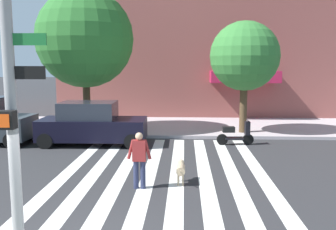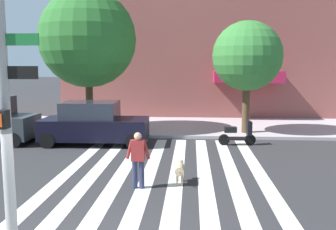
{
  "view_description": "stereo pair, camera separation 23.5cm",
  "coord_description": "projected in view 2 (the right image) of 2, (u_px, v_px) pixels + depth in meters",
  "views": [
    {
      "loc": [
        2.04,
        -6.02,
        3.61
      ],
      "look_at": [
        1.5,
        6.31,
        1.87
      ],
      "focal_mm": 40.02,
      "sensor_mm": 36.0,
      "label": 1
    },
    {
      "loc": [
        2.27,
        -6.01,
        3.61
      ],
      "look_at": [
        1.5,
        6.31,
        1.87
      ],
      "focal_mm": 40.02,
      "sensor_mm": 36.0,
      "label": 2
    }
  ],
  "objects": [
    {
      "name": "traffic_light_pole",
      "position": [
        1.0,
        68.0,
        5.7
      ],
      "size": [
        0.74,
        0.46,
        5.8
      ],
      "color": "gray",
      "rests_on": "sidewalk_near"
    },
    {
      "name": "parked_car_behind_first",
      "position": [
        94.0,
        124.0,
        16.51
      ],
      "size": [
        4.65,
        2.01,
        1.9
      ],
      "color": "black",
      "rests_on": "ground_plane"
    },
    {
      "name": "parked_scooter",
      "position": [
        237.0,
        134.0,
        16.38
      ],
      "size": [
        1.63,
        0.5,
        1.11
      ],
      "color": "black",
      "rests_on": "ground_plane"
    },
    {
      "name": "crosswalk_stripes",
      "position": [
        163.0,
        174.0,
        12.16
      ],
      "size": [
        6.75,
        10.87,
        0.01
      ],
      "color": "silver",
      "rests_on": "ground_plane"
    },
    {
      "name": "dog_on_leash",
      "position": [
        180.0,
        169.0,
        11.2
      ],
      "size": [
        0.26,
        1.01,
        0.65
      ],
      "color": "tan",
      "rests_on": "ground_plane"
    },
    {
      "name": "street_tree_nearest",
      "position": [
        88.0,
        39.0,
        18.36
      ],
      "size": [
        4.78,
        4.78,
        6.99
      ],
      "color": "#4C3823",
      "rests_on": "sidewalk_far"
    },
    {
      "name": "ground_plane",
      "position": [
        121.0,
        173.0,
        12.25
      ],
      "size": [
        160.0,
        160.0,
        0.0
      ],
      "primitive_type": "plane",
      "color": "#2B2B2D"
    },
    {
      "name": "sidewalk_far",
      "position": [
        150.0,
        126.0,
        20.87
      ],
      "size": [
        80.0,
        6.0,
        0.15
      ],
      "primitive_type": "cube",
      "color": "#ADA2A6",
      "rests_on": "ground_plane"
    },
    {
      "name": "pedestrian_dog_walker",
      "position": [
        138.0,
        157.0,
        10.68
      ],
      "size": [
        0.7,
        0.24,
        1.64
      ],
      "color": "#282D4C",
      "rests_on": "ground_plane"
    },
    {
      "name": "street_tree_middle",
      "position": [
        247.0,
        56.0,
        18.1
      ],
      "size": [
        3.39,
        3.39,
        5.46
      ],
      "color": "#4C3823",
      "rests_on": "sidewalk_far"
    }
  ]
}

